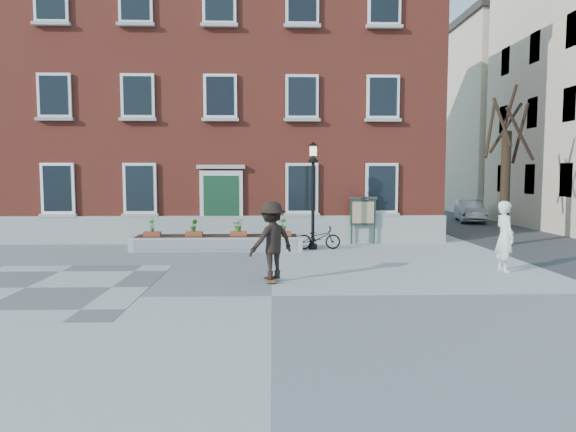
{
  "coord_description": "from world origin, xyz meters",
  "views": [
    {
      "loc": [
        0.02,
        -11.51,
        2.8
      ],
      "look_at": [
        0.5,
        4.0,
        1.5
      ],
      "focal_mm": 32.0,
      "sensor_mm": 36.0,
      "label": 1
    }
  ],
  "objects_px": {
    "parked_car": "(470,211)",
    "notice_board": "(363,212)",
    "bicycle": "(318,238)",
    "lamp_post": "(313,180)",
    "bystander": "(505,236)",
    "skateboarder": "(272,240)"
  },
  "relations": [
    {
      "from": "parked_car",
      "to": "skateboarder",
      "type": "bearing_deg",
      "value": -113.24
    },
    {
      "from": "notice_board",
      "to": "lamp_post",
      "type": "bearing_deg",
      "value": -146.36
    },
    {
      "from": "parked_car",
      "to": "skateboarder",
      "type": "xyz_separation_m",
      "value": [
        -11.39,
        -15.96,
        0.44
      ]
    },
    {
      "from": "notice_board",
      "to": "skateboarder",
      "type": "xyz_separation_m",
      "value": [
        -3.61,
        -7.01,
        -0.19
      ]
    },
    {
      "from": "bicycle",
      "to": "notice_board",
      "type": "bearing_deg",
      "value": -55.33
    },
    {
      "from": "bicycle",
      "to": "lamp_post",
      "type": "relative_size",
      "value": 0.41
    },
    {
      "from": "bystander",
      "to": "notice_board",
      "type": "xyz_separation_m",
      "value": [
        -3.01,
        5.86,
        0.26
      ]
    },
    {
      "from": "bystander",
      "to": "lamp_post",
      "type": "bearing_deg",
      "value": 46.05
    },
    {
      "from": "parked_car",
      "to": "notice_board",
      "type": "relative_size",
      "value": 2.05
    },
    {
      "from": "bicycle",
      "to": "lamp_post",
      "type": "distance_m",
      "value": 2.12
    },
    {
      "from": "parked_car",
      "to": "skateboarder",
      "type": "distance_m",
      "value": 19.62
    },
    {
      "from": "parked_car",
      "to": "skateboarder",
      "type": "relative_size",
      "value": 1.84
    },
    {
      "from": "notice_board",
      "to": "skateboarder",
      "type": "relative_size",
      "value": 0.9
    },
    {
      "from": "skateboarder",
      "to": "parked_car",
      "type": "bearing_deg",
      "value": 54.48
    },
    {
      "from": "bystander",
      "to": "lamp_post",
      "type": "height_order",
      "value": "lamp_post"
    },
    {
      "from": "parked_car",
      "to": "bystander",
      "type": "relative_size",
      "value": 1.9
    },
    {
      "from": "lamp_post",
      "to": "parked_car",
      "type": "bearing_deg",
      "value": 46.33
    },
    {
      "from": "bystander",
      "to": "notice_board",
      "type": "height_order",
      "value": "bystander"
    },
    {
      "from": "parked_car",
      "to": "lamp_post",
      "type": "distance_m",
      "value": 14.44
    },
    {
      "from": "lamp_post",
      "to": "skateboarder",
      "type": "xyz_separation_m",
      "value": [
        -1.51,
        -5.61,
        -1.47
      ]
    },
    {
      "from": "parked_car",
      "to": "notice_board",
      "type": "xyz_separation_m",
      "value": [
        -7.78,
        -8.95,
        0.63
      ]
    },
    {
      "from": "notice_board",
      "to": "skateboarder",
      "type": "bearing_deg",
      "value": -117.25
    }
  ]
}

